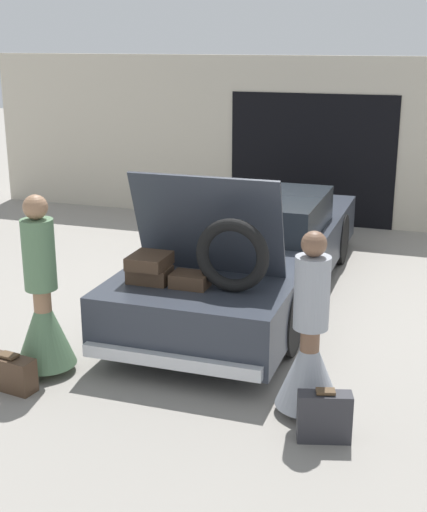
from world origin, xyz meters
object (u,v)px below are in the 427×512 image
Objects in this scene: suitcase_beside_left_person at (10,373)px; car at (251,250)px; person_right at (309,350)px; person_left at (43,311)px; suitcase_beside_right_person at (324,417)px.

car is at bearing 66.22° from suitcase_beside_left_person.
person_right is 3.10× the size of suitcase_beside_left_person.
car is 3.46m from suitcase_beside_left_person.
car reaches higher than suitcase_beside_left_person.
car is 3.00m from person_left.
car is at bearing 15.57° from person_right.
car is 11.87× the size of suitcase_beside_right_person.
suitcase_beside_right_person is (2.74, -0.37, -0.42)m from person_left.
car reaches higher than person_left.
person_right is at bearing 79.02° from person_left.
suitcase_beside_left_person is at bearing -178.96° from suitcase_beside_right_person.
person_right is (2.53, 0.02, -0.05)m from person_left.
car is at bearing 115.49° from suitcase_beside_right_person.
suitcase_beside_left_person is at bearing -27.44° from person_left.
person_right is at bearing 9.59° from suitcase_beside_left_person.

